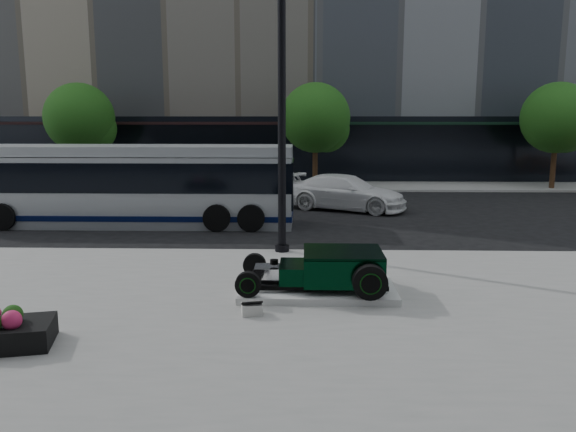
{
  "coord_description": "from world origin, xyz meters",
  "views": [
    {
      "loc": [
        0.38,
        -18.01,
        3.94
      ],
      "look_at": [
        -0.06,
        -2.47,
        1.2
      ],
      "focal_mm": 35.0,
      "sensor_mm": 36.0,
      "label": 1
    }
  ],
  "objects_px": {
    "hot_rod": "(333,268)",
    "lamppost": "(282,131)",
    "white_sedan": "(346,192)",
    "transit_bus": "(131,185)"
  },
  "relations": [
    {
      "from": "lamppost",
      "to": "transit_bus",
      "type": "relative_size",
      "value": 0.61
    },
    {
      "from": "lamppost",
      "to": "white_sedan",
      "type": "distance_m",
      "value": 8.98
    },
    {
      "from": "hot_rod",
      "to": "transit_bus",
      "type": "relative_size",
      "value": 0.27
    },
    {
      "from": "white_sedan",
      "to": "transit_bus",
      "type": "bearing_deg",
      "value": 137.05
    },
    {
      "from": "hot_rod",
      "to": "lamppost",
      "type": "relative_size",
      "value": 0.43
    },
    {
      "from": "white_sedan",
      "to": "lamppost",
      "type": "bearing_deg",
      "value": -172.72
    },
    {
      "from": "hot_rod",
      "to": "white_sedan",
      "type": "bearing_deg",
      "value": 84.48
    },
    {
      "from": "hot_rod",
      "to": "lamppost",
      "type": "xyz_separation_m",
      "value": [
        -1.26,
        3.91,
        2.85
      ]
    },
    {
      "from": "transit_bus",
      "to": "white_sedan",
      "type": "bearing_deg",
      "value": 23.24
    },
    {
      "from": "hot_rod",
      "to": "white_sedan",
      "type": "distance_m",
      "value": 12.15
    }
  ]
}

